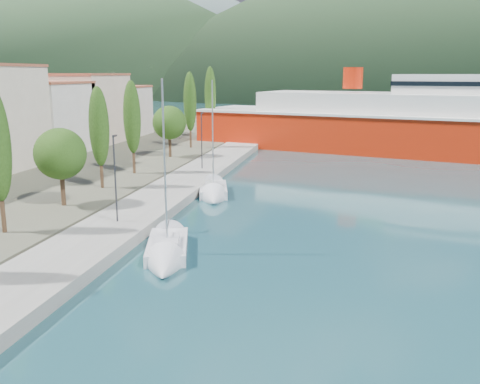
# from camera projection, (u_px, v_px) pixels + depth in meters

# --- Properties ---
(ground) EXTENTS (1400.00, 1400.00, 0.00)m
(ground) POSITION_uv_depth(u_px,v_px,m) (324.00, 117.00, 136.50)
(ground) COLOR #1F4B53
(quay) EXTENTS (5.00, 88.00, 0.80)m
(quay) POSITION_uv_depth(u_px,v_px,m) (170.00, 193.00, 48.35)
(quay) COLOR gray
(quay) RESTS_ON ground
(town_buildings) EXTENTS (9.20, 69.20, 11.30)m
(town_buildings) POSITION_uv_depth(u_px,v_px,m) (11.00, 121.00, 62.21)
(town_buildings) COLOR beige
(town_buildings) RESTS_ON land_strip
(tree_row) EXTENTS (4.19, 63.80, 11.38)m
(tree_row) POSITION_uv_depth(u_px,v_px,m) (131.00, 124.00, 54.78)
(tree_row) COLOR #47301E
(tree_row) RESTS_ON land_strip
(lamp_posts) EXTENTS (0.15, 47.03, 6.06)m
(lamp_posts) POSITION_uv_depth(u_px,v_px,m) (110.00, 178.00, 36.14)
(lamp_posts) COLOR #2D2D33
(lamp_posts) RESTS_ON quay
(sailboat_near) EXTENTS (4.55, 8.45, 11.64)m
(sailboat_near) POSITION_uv_depth(u_px,v_px,m) (166.00, 258.00, 31.56)
(sailboat_near) COLOR silver
(sailboat_near) RESTS_ON ground
(sailboat_mid) EXTENTS (4.39, 8.12, 11.39)m
(sailboat_mid) POSITION_uv_depth(u_px,v_px,m) (213.00, 195.00, 47.94)
(sailboat_mid) COLOR silver
(sailboat_mid) RESTS_ON ground
(ferry) EXTENTS (64.13, 29.25, 12.48)m
(ferry) POSITION_uv_depth(u_px,v_px,m) (414.00, 126.00, 74.55)
(ferry) COLOR red
(ferry) RESTS_ON ground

